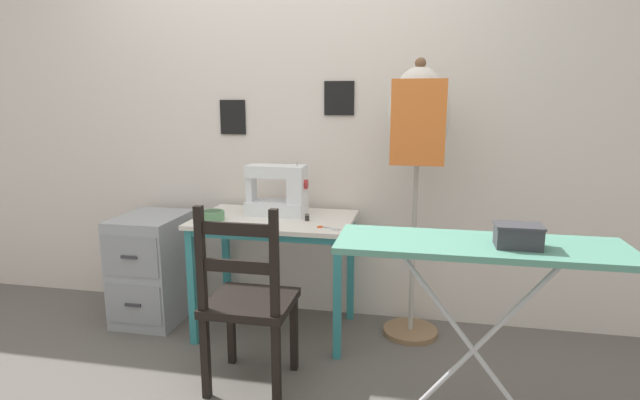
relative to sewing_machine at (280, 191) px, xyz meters
The scene contains 12 objects.
ground_plane 0.92m from the sewing_machine, 91.50° to the right, with size 14.00×14.00×0.00m, color #5B5651.
wall_back 0.51m from the sewing_machine, 92.05° to the left, with size 10.00×0.06×2.55m.
sewing_table 0.25m from the sewing_machine, 95.84° to the right, with size 0.91×0.59×0.70m.
sewing_machine is the anchor object (origin of this frame).
fabric_bowl 0.41m from the sewing_machine, 147.96° to the right, with size 0.13×0.13×0.05m.
scissors 0.44m from the sewing_machine, 39.40° to the right, with size 0.14×0.08×0.01m.
thread_spool_near_machine 0.26m from the sewing_machine, 33.48° to the right, with size 0.03×0.03×0.04m.
wooden_chair 0.80m from the sewing_machine, 86.96° to the right, with size 0.40×0.38×0.92m.
filing_cabinet 0.96m from the sewing_machine, behind, with size 0.38×0.50×0.67m.
dress_form 0.86m from the sewing_machine, ahead, with size 0.34×0.32×1.59m.
ironing_board 1.38m from the sewing_machine, 41.24° to the right, with size 1.07×0.36×0.85m.
storage_box 1.50m from the sewing_machine, 39.07° to the right, with size 0.16×0.12×0.08m.
Camera 1 is at (0.82, -2.40, 1.37)m, focal length 28.00 mm.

